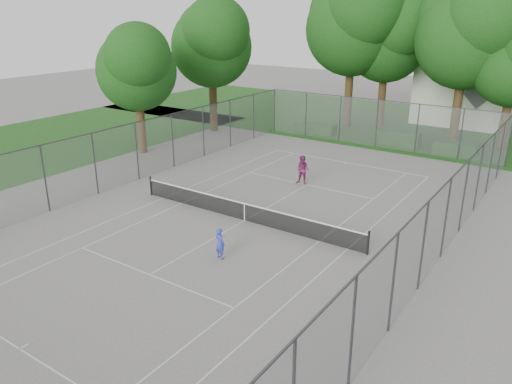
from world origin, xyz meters
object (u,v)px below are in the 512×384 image
Objects in this scene: tennis_net at (244,211)px; woman_player at (303,170)px; house at (464,81)px; girl_player at (220,243)px.

woman_player is at bearing 92.91° from tennis_net.
tennis_net is 29.47m from house.
girl_player is at bearing -93.06° from house.
woman_player is (-0.32, 6.36, 0.36)m from tennis_net.
girl_player is at bearing -88.94° from woman_player.
house is 33.05m from girl_player.
tennis_net is 7.42× the size of woman_player.
tennis_net is 4.01m from girl_player.
girl_player is (-1.76, -32.87, -3.04)m from house.
woman_player is (-1.75, 10.10, 0.19)m from girl_player.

